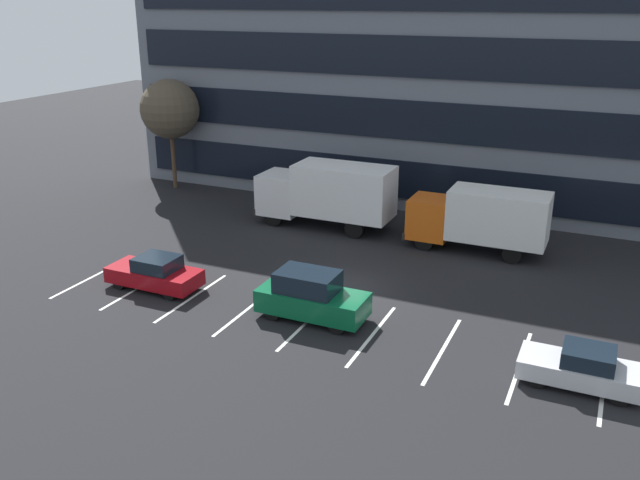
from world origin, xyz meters
The scene contains 9 objects.
ground_plane centered at (0.00, 0.00, 0.00)m, with size 120.00×120.00×0.00m, color black.
office_building centered at (0.00, 17.95, 9.00)m, with size 40.46×11.71×18.00m.
lot_markings centered at (0.00, -3.74, 0.00)m, with size 22.54×5.40×0.01m.
box_truck_white centered at (-4.10, 7.49, 2.06)m, with size 7.90×2.62×3.66m.
box_truck_orange centered at (4.57, 7.13, 1.85)m, with size 7.10×2.35×3.29m.
suv_forest centered at (0.00, -3.38, 0.98)m, with size 4.47×1.89×2.02m.
sedan_maroon centered at (-7.67, -3.56, 0.72)m, with size 4.27×1.79×1.53m.
sedan_silver centered at (10.46, -4.21, 0.68)m, with size 4.01×1.68×1.44m.
bare_tree centered at (-17.00, 10.82, 5.36)m, with size 3.91×3.91×7.33m.
Camera 1 is at (10.63, -25.87, 12.47)m, focal length 37.82 mm.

